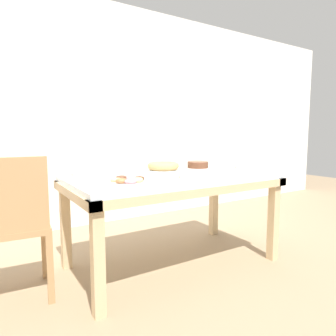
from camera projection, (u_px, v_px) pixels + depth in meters
The scene contains 12 objects.
ground_plane at pixel (173, 263), 2.50m from camera, with size 12.00×12.00×0.00m, color #997F60.
wall_back at pixel (106, 115), 3.59m from camera, with size 8.00×0.10×2.60m, color white.
dining_table at pixel (173, 186), 2.43m from camera, with size 1.67×0.90×0.74m.
chair at pixel (14, 222), 1.87m from camera, with size 0.45×0.45×0.94m.
cake_chocolate_round at pixel (198, 166), 2.82m from camera, with size 0.28×0.28×0.07m.
cake_golden_bundt at pixel (163, 167), 2.66m from camera, with size 0.28×0.28×0.08m.
pastry_platter at pixel (128, 181), 2.01m from camera, with size 0.33×0.33×0.04m.
plate_stack at pixel (117, 173), 2.37m from camera, with size 0.21×0.21×0.04m.
tealight_centre at pixel (72, 177), 2.25m from camera, with size 0.04×0.04×0.04m.
tealight_near_cakes at pixel (208, 165), 3.05m from camera, with size 0.04×0.04×0.04m.
tealight_left_edge at pixel (180, 179), 2.16m from camera, with size 0.04×0.04×0.04m.
tealight_right_edge at pixel (235, 169), 2.74m from camera, with size 0.04×0.04×0.04m.
Camera 1 is at (-1.31, -2.01, 1.07)m, focal length 32.00 mm.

